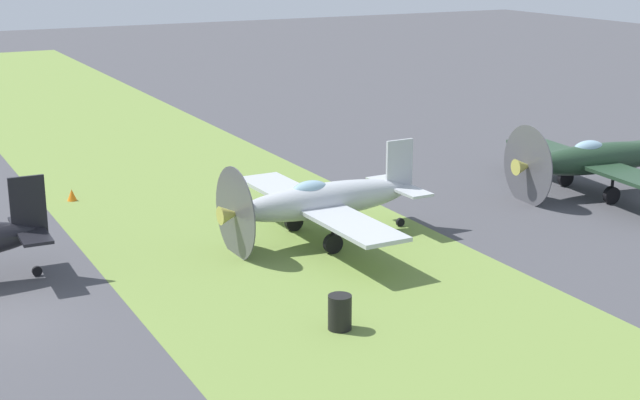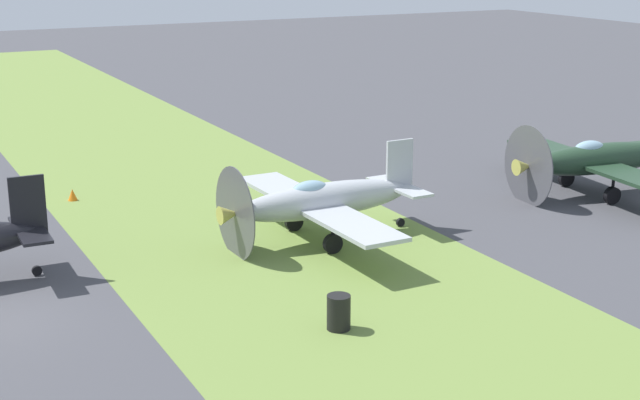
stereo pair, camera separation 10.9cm
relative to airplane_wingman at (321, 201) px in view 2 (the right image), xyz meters
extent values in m
cube|color=olive|center=(-1.95, 1.68, -1.32)|extent=(120.00, 11.00, 0.01)
cube|color=black|center=(0.84, 8.95, 0.81)|extent=(0.11, 1.00, 1.72)
cube|color=black|center=(0.84, 8.95, 0.09)|extent=(2.92, 0.88, 0.09)
cylinder|color=black|center=(0.84, 8.86, -1.18)|extent=(0.12, 0.29, 0.29)
ellipsoid|color=#B2B7BC|center=(0.00, -0.14, 0.01)|extent=(1.29, 6.25, 1.13)
cube|color=#B2B7BC|center=(-0.01, 0.22, -0.13)|extent=(8.82, 1.77, 0.13)
cube|color=#B2B7BC|center=(0.07, -2.98, 0.83)|extent=(0.12, 1.01, 1.74)
cube|color=#B2B7BC|center=(0.07, -2.98, 0.10)|extent=(2.95, 0.89, 0.09)
cone|color=#B7B24C|center=(-0.08, 3.20, 0.01)|extent=(0.60, 0.65, 0.59)
cylinder|color=#4C4C51|center=(-0.07, 3.01, 0.01)|extent=(2.93, 0.11, 2.93)
ellipsoid|color=#8CB2C6|center=(-0.01, 0.41, 0.40)|extent=(0.67, 1.30, 0.64)
cylinder|color=black|center=(-1.33, 0.28, -1.01)|extent=(0.22, 0.63, 0.62)
cylinder|color=black|center=(-1.33, 0.28, -0.57)|extent=(0.11, 0.11, 0.88)
cylinder|color=black|center=(1.32, 0.35, -1.01)|extent=(0.22, 0.63, 0.62)
cylinder|color=black|center=(1.32, 0.35, -0.57)|extent=(0.11, 0.11, 0.88)
cylinder|color=black|center=(0.08, -3.07, -1.17)|extent=(0.12, 0.30, 0.29)
ellipsoid|color=#233D28|center=(0.22, -12.08, 0.06)|extent=(1.73, 6.54, 1.18)
cube|color=#233D28|center=(0.26, -11.70, -0.09)|extent=(9.22, 2.40, 0.13)
cone|color=#B7B24C|center=(0.52, -8.62, 0.06)|extent=(0.66, 0.71, 0.61)
cylinder|color=#4C4C51|center=(0.51, -8.81, 0.06)|extent=(3.03, 0.30, 3.04)
ellipsoid|color=#8CB2C6|center=(0.27, -11.51, 0.47)|extent=(0.78, 1.38, 0.66)
cylinder|color=black|center=(-1.11, -11.49, -1.00)|extent=(0.26, 0.66, 0.65)
cylinder|color=black|center=(-1.11, -11.49, -0.54)|extent=(0.11, 0.11, 0.91)
cylinder|color=black|center=(1.64, -11.72, -1.00)|extent=(0.26, 0.66, 0.65)
cylinder|color=black|center=(1.64, -11.72, -0.54)|extent=(0.11, 0.11, 0.91)
cylinder|color=black|center=(-6.56, 2.89, -0.87)|extent=(0.60, 0.60, 0.90)
cone|color=orange|center=(8.46, 6.09, -1.10)|extent=(0.36, 0.36, 0.44)
camera|label=1|loc=(-25.56, 13.30, 8.14)|focal=52.42mm
camera|label=2|loc=(-25.61, 13.20, 8.14)|focal=52.42mm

